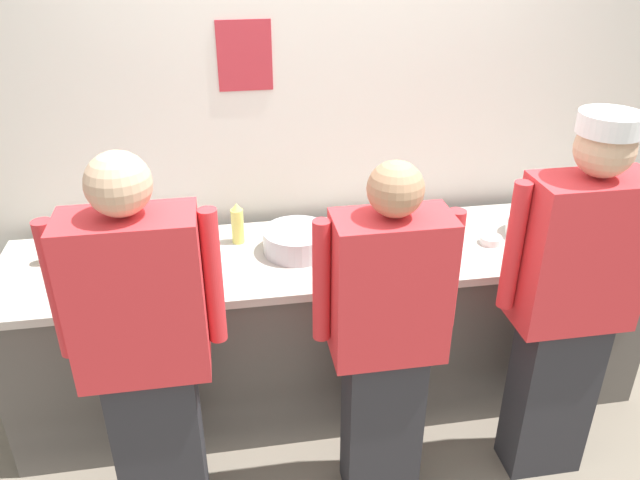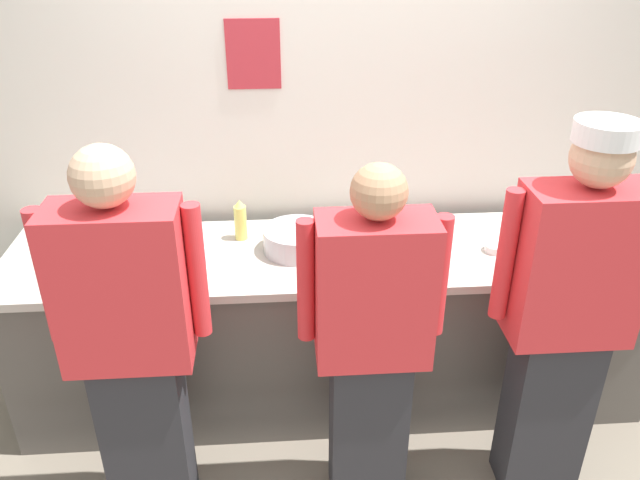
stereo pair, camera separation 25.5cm
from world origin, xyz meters
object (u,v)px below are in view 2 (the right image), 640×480
at_px(chef_center, 372,340).
at_px(mixing_bowl_steel, 297,240).
at_px(chef_far_right, 567,314).
at_px(ramekin_yellow_sauce, 565,225).
at_px(plate_stack_front, 539,235).
at_px(squeeze_bottle_spare, 55,233).
at_px(ramekin_green_sauce, 388,224).
at_px(deli_cup, 386,238).
at_px(chef_near_left, 131,341).
at_px(squeeze_bottle_primary, 240,220).
at_px(ramekin_red_sauce, 425,232).
at_px(squeeze_bottle_secondary, 361,239).
at_px(sheet_tray, 163,254).
at_px(ramekin_orange_sauce, 495,247).

height_order(chef_center, mixing_bowl_steel, chef_center).
height_order(chef_far_right, ramekin_yellow_sauce, chef_far_right).
height_order(plate_stack_front, squeeze_bottle_spare, squeeze_bottle_spare).
bearing_deg(ramekin_green_sauce, deli_cup, -102.74).
bearing_deg(ramekin_yellow_sauce, chef_near_left, -158.53).
relative_size(plate_stack_front, deli_cup, 2.42).
height_order(squeeze_bottle_primary, ramekin_red_sauce, squeeze_bottle_primary).
bearing_deg(ramekin_red_sauce, mixing_bowl_steel, -171.34).
height_order(squeeze_bottle_secondary, ramekin_yellow_sauce, squeeze_bottle_secondary).
bearing_deg(chef_near_left, mixing_bowl_steel, 45.46).
height_order(squeeze_bottle_secondary, deli_cup, squeeze_bottle_secondary).
xyz_separation_m(squeeze_bottle_spare, ramekin_red_sauce, (1.80, 0.02, -0.07)).
bearing_deg(squeeze_bottle_secondary, sheet_tray, 176.18).
bearing_deg(squeeze_bottle_spare, deli_cup, -2.68).
distance_m(squeeze_bottle_spare, ramekin_yellow_sauce, 2.54).
relative_size(chef_center, sheet_tray, 3.49).
bearing_deg(deli_cup, squeeze_bottle_secondary, -149.96).
relative_size(plate_stack_front, squeeze_bottle_secondary, 1.29).
bearing_deg(chef_center, ramekin_red_sauce, 63.72).
bearing_deg(mixing_bowl_steel, sheet_tray, -178.59).
xyz_separation_m(squeeze_bottle_secondary, ramekin_red_sauce, (0.35, 0.18, -0.06)).
height_order(mixing_bowl_steel, ramekin_yellow_sauce, mixing_bowl_steel).
bearing_deg(chef_far_right, plate_stack_front, 78.73).
height_order(sheet_tray, ramekin_orange_sauce, ramekin_orange_sauce).
distance_m(squeeze_bottle_primary, squeeze_bottle_secondary, 0.61).
relative_size(ramekin_red_sauce, deli_cup, 1.11).
bearing_deg(squeeze_bottle_secondary, ramekin_yellow_sauce, 10.84).
bearing_deg(squeeze_bottle_spare, mixing_bowl_steel, -3.73).
bearing_deg(mixing_bowl_steel, ramekin_green_sauce, 22.12).
distance_m(ramekin_yellow_sauce, deli_cup, 0.96).
height_order(chef_near_left, sheet_tray, chef_near_left).
height_order(ramekin_red_sauce, ramekin_yellow_sauce, ramekin_red_sauce).
distance_m(mixing_bowl_steel, squeeze_bottle_spare, 1.16).
height_order(sheet_tray, ramekin_yellow_sauce, ramekin_yellow_sauce).
distance_m(chef_near_left, mixing_bowl_steel, 0.95).
distance_m(squeeze_bottle_spare, ramekin_red_sauce, 1.80).
distance_m(chef_near_left, ramekin_red_sauce, 1.53).
height_order(plate_stack_front, ramekin_red_sauce, plate_stack_front).
xyz_separation_m(squeeze_bottle_primary, ramekin_green_sauce, (0.75, 0.05, -0.08)).
height_order(sheet_tray, squeeze_bottle_secondary, squeeze_bottle_secondary).
bearing_deg(ramekin_green_sauce, chef_center, -103.57).
bearing_deg(chef_center, squeeze_bottle_secondary, 87.38).
relative_size(chef_near_left, sheet_tray, 3.70).
distance_m(chef_center, chef_far_right, 0.79).
relative_size(chef_far_right, squeeze_bottle_primary, 8.16).
bearing_deg(chef_near_left, sheet_tray, 87.96).
relative_size(squeeze_bottle_secondary, deli_cup, 1.88).
height_order(chef_center, sheet_tray, chef_center).
height_order(ramekin_green_sauce, ramekin_yellow_sauce, ramekin_green_sauce).
bearing_deg(mixing_bowl_steel, squeeze_bottle_secondary, -14.86).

